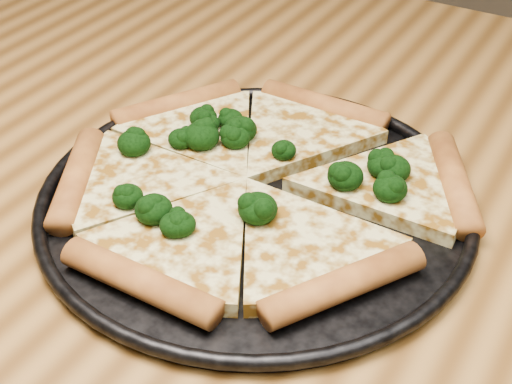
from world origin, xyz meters
The scene contains 4 objects.
dining_table centered at (0.00, 0.00, 0.66)m, with size 1.20×0.90×0.75m.
pizza_pan centered at (-0.02, -0.04, 0.76)m, with size 0.36×0.36×0.02m.
pizza centered at (-0.03, -0.03, 0.77)m, with size 0.36×0.31×0.02m.
broccoli_florets centered at (-0.04, -0.02, 0.78)m, with size 0.25×0.18×0.02m.
Camera 1 is at (0.22, -0.46, 1.13)m, focal length 52.87 mm.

